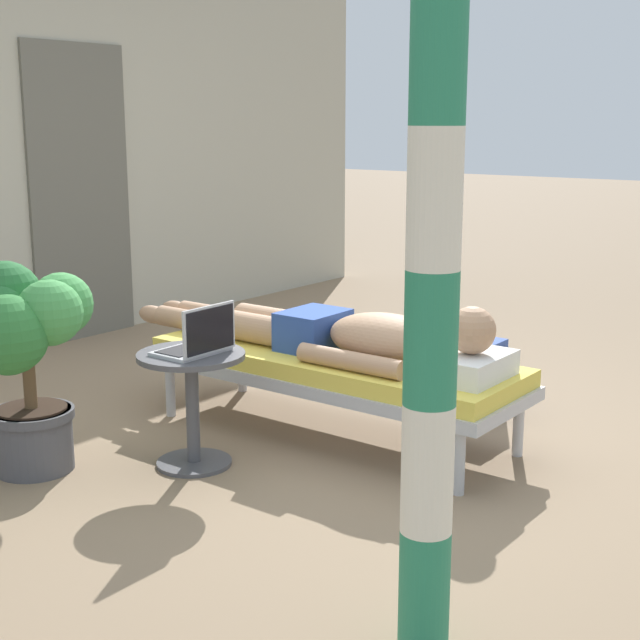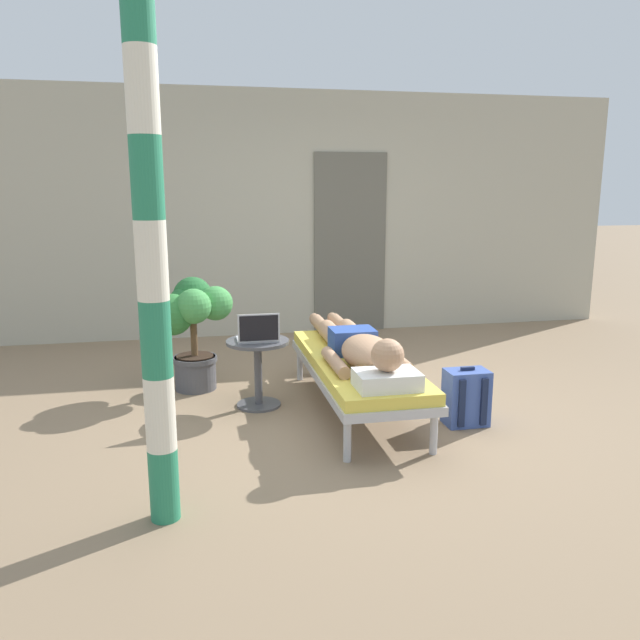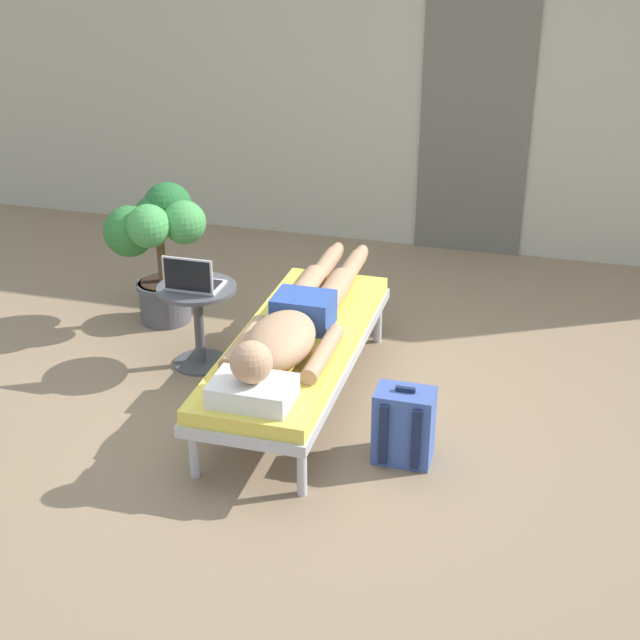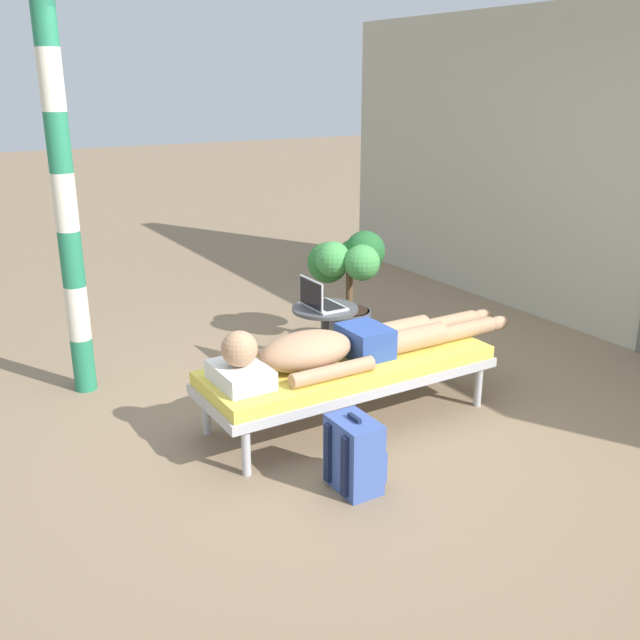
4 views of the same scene
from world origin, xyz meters
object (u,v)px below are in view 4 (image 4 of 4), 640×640
side_table (325,329)px  potted_plant (348,273)px  person_reclining (340,346)px  backpack (354,455)px  porch_post (65,202)px  laptop (319,301)px  lounge_chair (348,370)px

side_table → potted_plant: bearing=133.5°
person_reclining → potted_plant: potted_plant is taller
backpack → porch_post: porch_post is taller
laptop → porch_post: 1.83m
side_table → porch_post: (-0.65, -1.59, 0.97)m
porch_post → person_reclining: bearing=42.9°
lounge_chair → potted_plant: potted_plant is taller
lounge_chair → porch_post: bearing=-135.6°
lounge_chair → person_reclining: size_ratio=0.88×
laptop → porch_post: bearing=-112.9°
laptop → backpack: 1.59m
backpack → side_table: bearing=154.2°
porch_post → potted_plant: bearing=85.6°
potted_plant → porch_post: size_ratio=0.35×
backpack → laptop: bearing=155.9°
lounge_chair → laptop: (-0.71, 0.21, 0.24)m
laptop → potted_plant: potted_plant is taller
lounge_chair → side_table: bearing=159.8°
lounge_chair → side_table: side_table is taller
lounge_chair → person_reclining: bearing=-90.0°
side_table → potted_plant: potted_plant is taller
laptop → porch_post: (-0.65, -1.54, 0.74)m
person_reclining → laptop: laptop is taller
laptop → backpack: laptop is taller
porch_post → laptop: bearing=67.1°
lounge_chair → backpack: backpack is taller
person_reclining → laptop: (-0.71, 0.28, 0.07)m
person_reclining → laptop: 0.76m
backpack → potted_plant: (-1.89, 1.19, 0.40)m
side_table → porch_post: porch_post is taller
lounge_chair → side_table: (-0.71, 0.26, 0.01)m
laptop → backpack: (1.40, -0.63, -0.39)m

